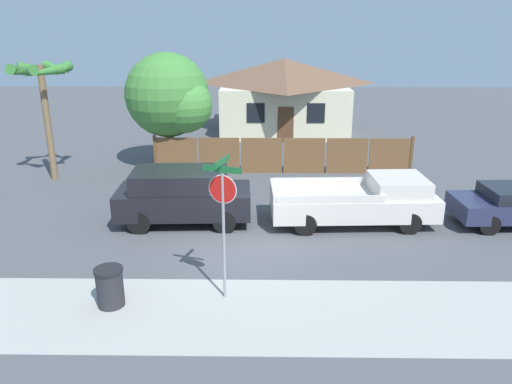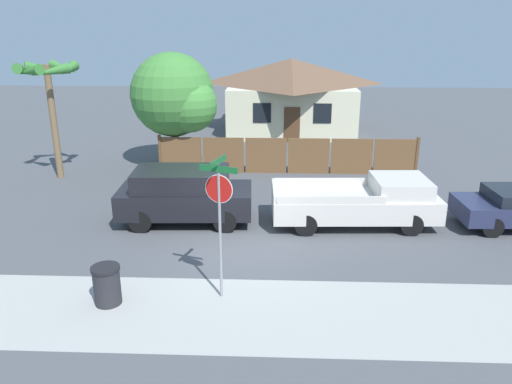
{
  "view_description": "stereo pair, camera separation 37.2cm",
  "coord_description": "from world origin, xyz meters",
  "views": [
    {
      "loc": [
        0.65,
        -13.72,
        6.44
      ],
      "look_at": [
        0.44,
        0.52,
        1.6
      ],
      "focal_mm": 35.0,
      "sensor_mm": 36.0,
      "label": 1
    },
    {
      "loc": [
        1.02,
        -13.71,
        6.44
      ],
      "look_at": [
        0.44,
        0.52,
        1.6
      ],
      "focal_mm": 35.0,
      "sensor_mm": 36.0,
      "label": 2
    }
  ],
  "objects": [
    {
      "name": "ground_plane",
      "position": [
        0.0,
        0.0,
        0.0
      ],
      "size": [
        80.0,
        80.0,
        0.0
      ],
      "primitive_type": "plane",
      "color": "#4C4F54"
    },
    {
      "name": "orange_pickup",
      "position": [
        3.88,
        1.98,
        0.81
      ],
      "size": [
        5.51,
        2.27,
        1.63
      ],
      "rotation": [
        0.0,
        0.0,
        0.04
      ],
      "color": "silver",
      "rests_on": "ground"
    },
    {
      "name": "house",
      "position": [
        1.9,
        17.7,
        2.27
      ],
      "size": [
        8.09,
        7.75,
        4.39
      ],
      "color": "beige",
      "rests_on": "ground"
    },
    {
      "name": "oak_tree",
      "position": [
        -3.5,
        8.76,
        3.27
      ],
      "size": [
        3.96,
        3.77,
        5.25
      ],
      "color": "brown",
      "rests_on": "ground"
    },
    {
      "name": "sidewalk_strip",
      "position": [
        0.0,
        -3.6,
        0.0
      ],
      "size": [
        36.0,
        3.2,
        0.01
      ],
      "color": "#A3A39E",
      "rests_on": "ground"
    },
    {
      "name": "stop_sign",
      "position": [
        -0.28,
        -2.86,
        2.42
      ],
      "size": [
        0.91,
        0.82,
        3.55
      ],
      "rotation": [
        0.0,
        0.0,
        -0.31
      ],
      "color": "gray",
      "rests_on": "ground"
    },
    {
      "name": "trash_bin",
      "position": [
        -2.98,
        -3.29,
        0.49
      ],
      "size": [
        0.68,
        0.68,
        0.98
      ],
      "color": "#28282D",
      "rests_on": "ground"
    },
    {
      "name": "wooden_fence",
      "position": [
        1.53,
        7.95,
        0.81
      ],
      "size": [
        11.58,
        0.12,
        1.71
      ],
      "color": "brown",
      "rests_on": "ground"
    },
    {
      "name": "palm_tree",
      "position": [
        -8.41,
        6.88,
        4.22
      ],
      "size": [
        2.45,
        2.65,
        4.94
      ],
      "color": "brown",
      "rests_on": "ground"
    },
    {
      "name": "red_suv",
      "position": [
        -2.02,
        1.97,
        1.0
      ],
      "size": [
        4.5,
        2.18,
        1.85
      ],
      "rotation": [
        0.0,
        0.0,
        0.04
      ],
      "color": "black",
      "rests_on": "ground"
    }
  ]
}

